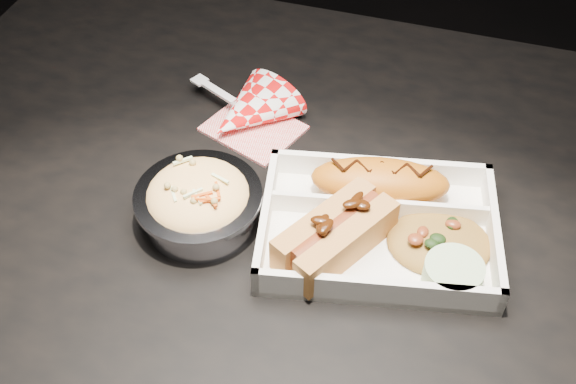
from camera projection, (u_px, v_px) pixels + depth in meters
The scene contains 8 objects.
dining_table at pixel (345, 266), 0.87m from camera, with size 1.20×0.80×0.75m.
food_tray at pixel (378, 231), 0.78m from camera, with size 0.28×0.23×0.04m.
fried_pastry at pixel (380, 181), 0.80m from camera, with size 0.15×0.06×0.05m, color #C06513.
hotdog at pixel (336, 233), 0.75m from camera, with size 0.12×0.15×0.06m.
fried_rice_mound at pixel (441, 236), 0.76m from camera, with size 0.11×0.09×0.03m, color olive.
cupcake_liner at pixel (453, 275), 0.72m from camera, with size 0.06×0.06×0.03m, color #B1CF9D.
foil_coleslaw_cup at pixel (199, 201), 0.78m from camera, with size 0.14×0.14×0.07m.
napkin_fork at pixel (248, 113), 0.90m from camera, with size 0.17×0.14×0.10m.
Camera 1 is at (0.09, -0.53, 1.35)m, focal length 45.00 mm.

